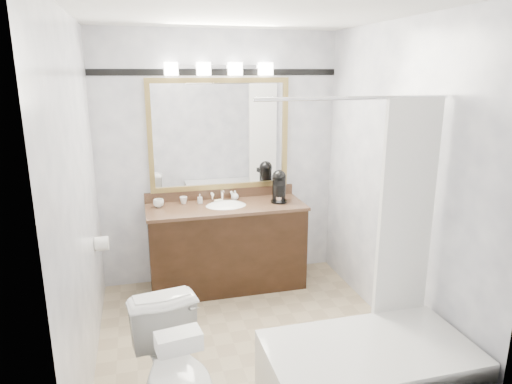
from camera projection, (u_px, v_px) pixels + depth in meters
room at (251, 191)px, 3.37m from camera, size 2.42×2.62×2.52m
vanity at (227, 245)px, 4.53m from camera, size 1.53×0.58×0.97m
mirror at (220, 135)px, 4.50m from camera, size 1.40×0.04×1.10m
vanity_light_bar at (219, 69)px, 4.29m from camera, size 1.02×0.14×0.12m
accent_stripe at (218, 72)px, 4.36m from camera, size 2.40×0.01×0.06m
bathtub at (370, 367)px, 2.91m from camera, size 1.30×0.75×1.96m
tp_roll at (102, 244)px, 3.85m from camera, size 0.11×0.12×0.12m
toilet at (177, 376)px, 2.67m from camera, size 0.54×0.81×0.76m
tissue_box at (179, 341)px, 2.27m from camera, size 0.24×0.16×0.09m
coffee_maker at (279, 185)px, 4.53m from camera, size 0.17×0.20×0.31m
cup_left at (159, 203)px, 4.35m from camera, size 0.10×0.10×0.08m
cup_right at (184, 200)px, 4.47m from camera, size 0.08×0.08×0.07m
soap_bottle_a at (200, 199)px, 4.48m from camera, size 0.05×0.05×0.09m
soap_bottle_b at (235, 195)px, 4.61m from camera, size 0.09×0.09×0.09m
soap_bar at (219, 201)px, 4.52m from camera, size 0.09×0.08×0.02m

